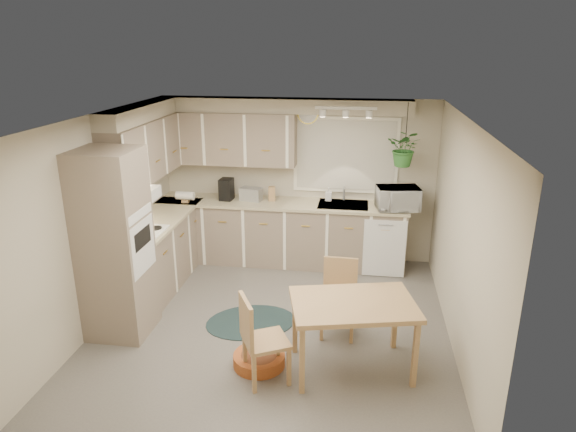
# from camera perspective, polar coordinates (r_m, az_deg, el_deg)

# --- Properties ---
(floor) EXTENTS (4.20, 4.20, 0.00)m
(floor) POSITION_cam_1_polar(r_m,az_deg,el_deg) (6.16, -1.62, -11.90)
(floor) COLOR #645F58
(floor) RESTS_ON ground
(ceiling) EXTENTS (4.20, 4.20, 0.00)m
(ceiling) POSITION_cam_1_polar(r_m,az_deg,el_deg) (5.35, -1.86, 10.82)
(ceiling) COLOR white
(ceiling) RESTS_ON wall_back
(wall_back) EXTENTS (4.00, 0.04, 2.40)m
(wall_back) POSITION_cam_1_polar(r_m,az_deg,el_deg) (7.62, 1.04, 4.04)
(wall_back) COLOR #B6AC96
(wall_back) RESTS_ON floor
(wall_front) EXTENTS (4.00, 0.04, 2.40)m
(wall_front) POSITION_cam_1_polar(r_m,az_deg,el_deg) (3.78, -7.43, -12.23)
(wall_front) COLOR #B6AC96
(wall_front) RESTS_ON floor
(wall_left) EXTENTS (0.04, 4.20, 2.40)m
(wall_left) POSITION_cam_1_polar(r_m,az_deg,el_deg) (6.29, -19.98, -0.35)
(wall_left) COLOR #B6AC96
(wall_left) RESTS_ON floor
(wall_right) EXTENTS (0.04, 4.20, 2.40)m
(wall_right) POSITION_cam_1_polar(r_m,az_deg,el_deg) (5.66, 18.65, -2.30)
(wall_right) COLOR #B6AC96
(wall_right) RESTS_ON floor
(base_cab_left) EXTENTS (0.60, 1.85, 0.90)m
(base_cab_left) POSITION_cam_1_polar(r_m,az_deg,el_deg) (7.16, -13.97, -3.87)
(base_cab_left) COLOR gray
(base_cab_left) RESTS_ON floor
(base_cab_back) EXTENTS (3.60, 0.60, 0.90)m
(base_cab_back) POSITION_cam_1_polar(r_m,az_deg,el_deg) (7.59, -0.79, -1.96)
(base_cab_back) COLOR gray
(base_cab_back) RESTS_ON floor
(counter_left) EXTENTS (0.64, 1.89, 0.04)m
(counter_left) POSITION_cam_1_polar(r_m,az_deg,el_deg) (6.99, -14.19, -0.32)
(counter_left) COLOR #C1B58D
(counter_left) RESTS_ON base_cab_left
(counter_back) EXTENTS (3.64, 0.64, 0.04)m
(counter_back) POSITION_cam_1_polar(r_m,az_deg,el_deg) (7.43, -0.82, 1.40)
(counter_back) COLOR #C1B58D
(counter_back) RESTS_ON base_cab_back
(oven_stack) EXTENTS (0.65, 0.65, 2.10)m
(oven_stack) POSITION_cam_1_polar(r_m,az_deg,el_deg) (5.88, -18.69, -3.07)
(oven_stack) COLOR gray
(oven_stack) RESTS_ON floor
(wall_oven_face) EXTENTS (0.02, 0.56, 0.58)m
(wall_oven_face) POSITION_cam_1_polar(r_m,az_deg,el_deg) (5.75, -15.84, -3.29)
(wall_oven_face) COLOR silver
(wall_oven_face) RESTS_ON oven_stack
(upper_cab_left) EXTENTS (0.35, 2.00, 0.75)m
(upper_cab_left) POSITION_cam_1_polar(r_m,az_deg,el_deg) (6.92, -15.44, 7.17)
(upper_cab_left) COLOR gray
(upper_cab_left) RESTS_ON wall_left
(upper_cab_back) EXTENTS (2.00, 0.35, 0.75)m
(upper_cab_back) POSITION_cam_1_polar(r_m,az_deg,el_deg) (7.51, -6.78, 8.57)
(upper_cab_back) COLOR gray
(upper_cab_back) RESTS_ON wall_back
(soffit_left) EXTENTS (0.30, 2.00, 0.20)m
(soffit_left) POSITION_cam_1_polar(r_m,az_deg,el_deg) (6.86, -15.98, 11.05)
(soffit_left) COLOR #B6AC96
(soffit_left) RESTS_ON wall_left
(soffit_back) EXTENTS (3.60, 0.30, 0.20)m
(soffit_back) POSITION_cam_1_polar(r_m,az_deg,el_deg) (7.30, -0.66, 12.18)
(soffit_back) COLOR #B6AC96
(soffit_back) RESTS_ON wall_back
(cooktop) EXTENTS (0.52, 0.58, 0.02)m
(cooktop) POSITION_cam_1_polar(r_m,az_deg,el_deg) (6.49, -16.01, -1.76)
(cooktop) COLOR silver
(cooktop) RESTS_ON counter_left
(range_hood) EXTENTS (0.40, 0.60, 0.14)m
(range_hood) POSITION_cam_1_polar(r_m,az_deg,el_deg) (6.35, -16.54, 2.10)
(range_hood) COLOR silver
(range_hood) RESTS_ON upper_cab_left
(window_blinds) EXTENTS (1.40, 0.02, 1.00)m
(window_blinds) POSITION_cam_1_polar(r_m,az_deg,el_deg) (7.44, 6.41, 6.73)
(window_blinds) COLOR silver
(window_blinds) RESTS_ON wall_back
(window_frame) EXTENTS (1.50, 0.02, 1.10)m
(window_frame) POSITION_cam_1_polar(r_m,az_deg,el_deg) (7.45, 6.42, 6.75)
(window_frame) COLOR white
(window_frame) RESTS_ON wall_back
(sink) EXTENTS (0.70, 0.48, 0.10)m
(sink) POSITION_cam_1_polar(r_m,az_deg,el_deg) (7.36, 6.13, 0.96)
(sink) COLOR #9EA1A5
(sink) RESTS_ON counter_back
(dishwasher_front) EXTENTS (0.58, 0.02, 0.83)m
(dishwasher_front) POSITION_cam_1_polar(r_m,az_deg,el_deg) (7.24, 10.64, -3.59)
(dishwasher_front) COLOR silver
(dishwasher_front) RESTS_ON base_cab_back
(track_light_bar) EXTENTS (0.80, 0.04, 0.04)m
(track_light_bar) POSITION_cam_1_polar(r_m,az_deg,el_deg) (6.81, 6.45, 11.84)
(track_light_bar) COLOR silver
(track_light_bar) RESTS_ON ceiling
(wall_clock) EXTENTS (0.30, 0.03, 0.30)m
(wall_clock) POSITION_cam_1_polar(r_m,az_deg,el_deg) (7.38, 2.23, 11.30)
(wall_clock) COLOR #E6CB51
(wall_clock) RESTS_ON wall_back
(dining_table) EXTENTS (1.34, 1.05, 0.75)m
(dining_table) POSITION_cam_1_polar(r_m,az_deg,el_deg) (5.26, 7.12, -13.07)
(dining_table) COLOR tan
(dining_table) RESTS_ON floor
(chair_left) EXTENTS (0.57, 0.57, 0.90)m
(chair_left) POSITION_cam_1_polar(r_m,az_deg,el_deg) (5.05, -2.45, -13.44)
(chair_left) COLOR tan
(chair_left) RESTS_ON floor
(chair_back) EXTENTS (0.41, 0.41, 0.86)m
(chair_back) POSITION_cam_1_polar(r_m,az_deg,el_deg) (5.79, 5.64, -9.22)
(chair_back) COLOR tan
(chair_back) RESTS_ON floor
(braided_rug) EXTENTS (1.28, 1.13, 0.01)m
(braided_rug) POSITION_cam_1_polar(r_m,az_deg,el_deg) (6.20, -4.14, -11.65)
(braided_rug) COLOR black
(braided_rug) RESTS_ON floor
(pet_bed) EXTENTS (0.56, 0.56, 0.12)m
(pet_bed) POSITION_cam_1_polar(r_m,az_deg,el_deg) (5.45, -3.23, -15.65)
(pet_bed) COLOR #A44B20
(pet_bed) RESTS_ON floor
(microwave) EXTENTS (0.62, 0.41, 0.39)m
(microwave) POSITION_cam_1_polar(r_m,az_deg,el_deg) (7.21, 12.11, 2.20)
(microwave) COLOR silver
(microwave) RESTS_ON counter_back
(soap_bottle) EXTENTS (0.09, 0.20, 0.09)m
(soap_bottle) POSITION_cam_1_polar(r_m,az_deg,el_deg) (7.49, 4.52, 2.02)
(soap_bottle) COLOR silver
(soap_bottle) RESTS_ON counter_back
(hanging_plant) EXTENTS (0.57, 0.60, 0.38)m
(hanging_plant) POSITION_cam_1_polar(r_m,az_deg,el_deg) (7.07, 12.84, 6.91)
(hanging_plant) COLOR #2F6E2C
(hanging_plant) RESTS_ON ceiling
(coffee_maker) EXTENTS (0.19, 0.23, 0.32)m
(coffee_maker) POSITION_cam_1_polar(r_m,az_deg,el_deg) (7.56, -6.86, 2.97)
(coffee_maker) COLOR black
(coffee_maker) RESTS_ON counter_back
(toaster) EXTENTS (0.34, 0.23, 0.19)m
(toaster) POSITION_cam_1_polar(r_m,az_deg,el_deg) (7.51, -4.13, 2.44)
(toaster) COLOR #9EA1A5
(toaster) RESTS_ON counter_back
(knife_block) EXTENTS (0.11, 0.11, 0.21)m
(knife_block) POSITION_cam_1_polar(r_m,az_deg,el_deg) (7.47, -1.80, 2.50)
(knife_block) COLOR tan
(knife_block) RESTS_ON counter_back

